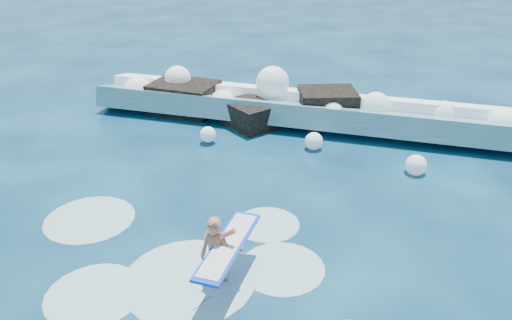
% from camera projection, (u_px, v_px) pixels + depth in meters
% --- Properties ---
extents(ground, '(200.00, 200.00, 0.00)m').
position_uv_depth(ground, '(177.00, 229.00, 12.59)').
color(ground, '#07203E').
rests_on(ground, ground).
extents(breaking_wave, '(16.11, 2.59, 1.39)m').
position_uv_depth(breaking_wave, '(302.00, 110.00, 18.91)').
color(breaking_wave, teal).
rests_on(breaking_wave, ground).
extents(rock_cluster, '(8.28, 3.49, 1.47)m').
position_uv_depth(rock_cluster, '(246.00, 106.00, 19.37)').
color(rock_cluster, black).
rests_on(rock_cluster, ground).
extents(surfer_with_board, '(0.97, 3.00, 1.88)m').
position_uv_depth(surfer_with_board, '(218.00, 254.00, 10.49)').
color(surfer_with_board, '#AB664F').
rests_on(surfer_with_board, ground).
extents(wave_spray, '(14.58, 4.54, 2.04)m').
position_uv_depth(wave_spray, '(282.00, 99.00, 18.76)').
color(wave_spray, white).
rests_on(wave_spray, ground).
extents(surf_foam, '(8.99, 5.45, 0.15)m').
position_uv_depth(surf_foam, '(177.00, 263.00, 11.32)').
color(surf_foam, silver).
rests_on(surf_foam, ground).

